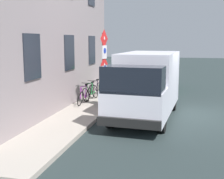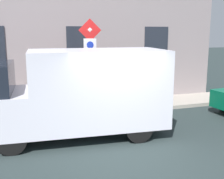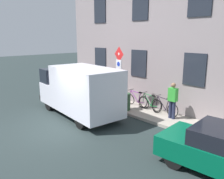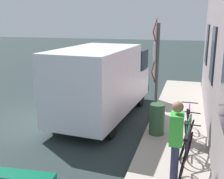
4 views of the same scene
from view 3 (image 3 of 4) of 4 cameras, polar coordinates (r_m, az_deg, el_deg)
ground_plane at (r=10.56m, az=-12.53°, el=-9.30°), size 80.00×80.00×0.00m
sidewalk_slab at (r=13.02m, az=3.81°, el=-4.37°), size 1.77×14.20×0.14m
building_facade at (r=13.35m, az=7.81°, el=12.40°), size 0.75×12.20×7.67m
sign_post_stacked at (r=12.06m, az=1.74°, el=4.65°), size 0.18×0.56×3.18m
delivery_van at (r=11.71m, az=-8.08°, el=-0.05°), size 2.40×5.47×2.50m
bicycle_black at (r=11.82m, az=12.71°, el=-4.25°), size 0.46×1.71×0.89m
bicycle_green at (r=12.33m, az=9.27°, el=-3.37°), size 0.49×1.72×0.89m
bicycle_purple at (r=12.88m, az=6.11°, el=-2.56°), size 0.46×1.71×0.89m
pedestrian at (r=11.18m, az=14.69°, el=-2.37°), size 0.26×0.40×1.72m
litter_bin at (r=12.22m, az=3.52°, el=-2.99°), size 0.44×0.44×0.90m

